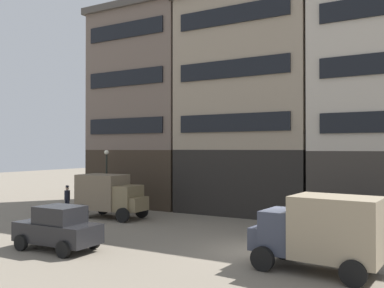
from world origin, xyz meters
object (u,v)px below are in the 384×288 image
pedestrian_officer (67,198)px  delivery_truck_far (319,231)px  sedan_light (363,220)px  sedan_dark (58,228)px  delivery_truck_near (110,195)px  streetlamp_curbside (107,171)px

pedestrian_officer → delivery_truck_far: bearing=-16.9°
delivery_truck_far → pedestrian_officer: 18.27m
sedan_light → sedan_dark: bearing=-142.5°
delivery_truck_near → streetlamp_curbside: size_ratio=1.07×
sedan_dark → pedestrian_officer: bearing=134.3°
sedan_dark → delivery_truck_near: bearing=115.5°
delivery_truck_near → delivery_truck_far: bearing=-20.5°
delivery_truck_near → streetlamp_curbside: (-2.46, 2.48, 1.25)m
sedan_light → streetlamp_curbside: streetlamp_curbside is taller
delivery_truck_near → pedestrian_officer: size_ratio=2.46×
sedan_dark → streetlamp_curbside: size_ratio=0.90×
sedan_dark → pedestrian_officer: sedan_dark is taller
streetlamp_curbside → delivery_truck_far: bearing=-25.2°
sedan_dark → streetlamp_curbside: 11.55m
delivery_truck_near → streetlamp_curbside: streetlamp_curbside is taller
delivery_truck_far → sedan_light: (0.59, 6.08, -0.51)m
sedan_light → delivery_truck_far: bearing=-95.5°
sedan_light → streetlamp_curbside: 16.86m
pedestrian_officer → sedan_light: bearing=2.5°
pedestrian_officer → streetlamp_curbside: size_ratio=0.44×
streetlamp_curbside → sedan_dark: bearing=-58.7°
delivery_truck_near → pedestrian_officer: bearing=176.9°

